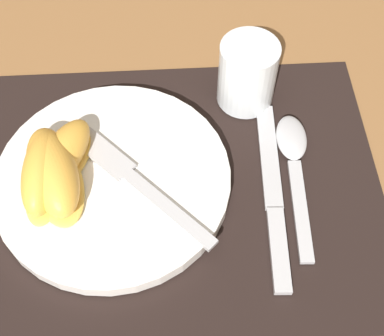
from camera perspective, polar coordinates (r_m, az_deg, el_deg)
ground_plane at (r=0.57m, az=-1.28°, el=-2.00°), size 3.00×3.00×0.00m
placemat at (r=0.57m, az=-1.28°, el=-1.90°), size 0.43×0.33×0.00m
plate at (r=0.56m, az=-8.05°, el=-1.24°), size 0.25×0.25×0.02m
juice_glass at (r=0.61m, az=6.23°, el=9.65°), size 0.07×0.07×0.08m
knife at (r=0.56m, az=9.03°, el=-2.88°), size 0.03×0.22×0.01m
spoon at (r=0.59m, az=11.14°, el=1.31°), size 0.04×0.18×0.01m
fork at (r=0.55m, az=-5.96°, el=-1.12°), size 0.15×0.15×0.00m
citrus_wedge_0 at (r=0.56m, az=-13.28°, el=1.27°), size 0.08×0.11×0.04m
citrus_wedge_1 at (r=0.55m, az=-15.18°, el=-0.13°), size 0.05×0.11×0.04m
citrus_wedge_2 at (r=0.55m, az=-14.23°, el=-0.90°), size 0.08×0.12×0.04m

